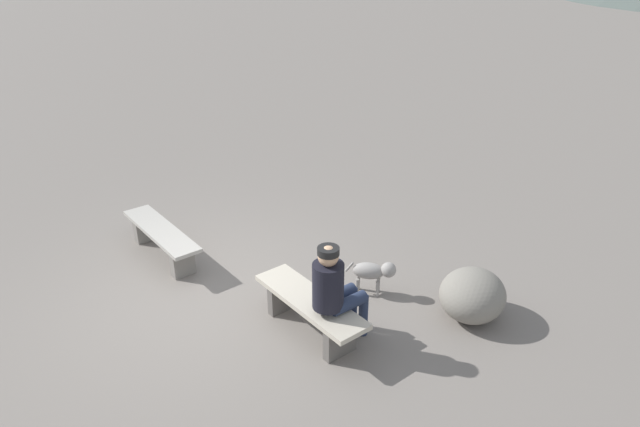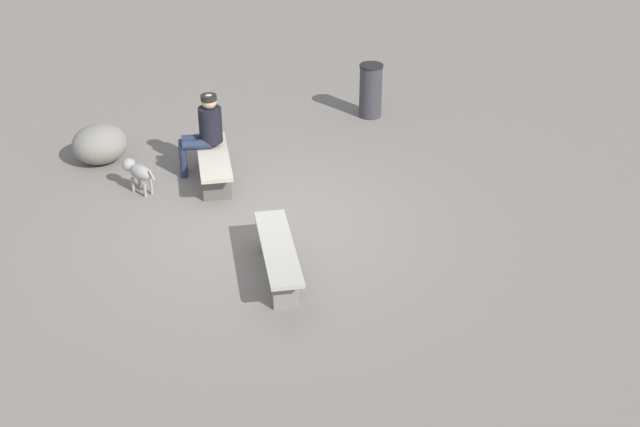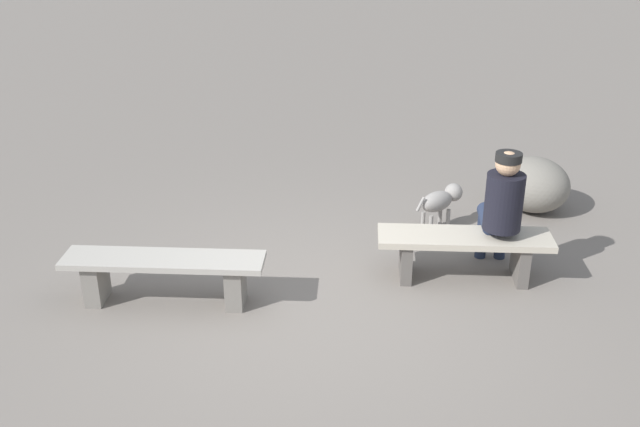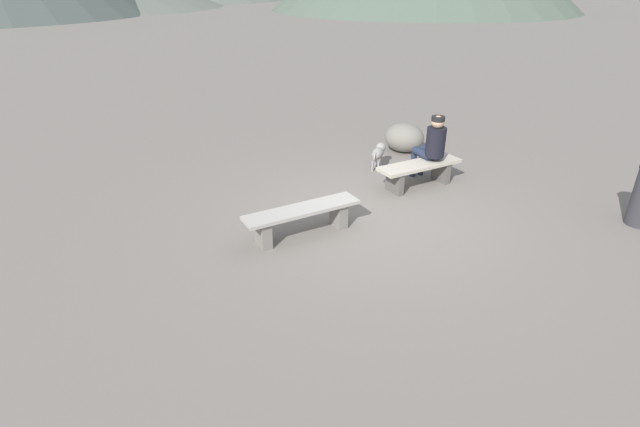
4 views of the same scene
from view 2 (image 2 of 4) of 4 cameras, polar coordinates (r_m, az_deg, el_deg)
The scene contains 7 objects.
ground at distance 12.03m, azimuth -3.61°, elevation -0.80°, with size 210.00×210.00×0.06m, color gray.
bench_left at distance 10.72m, azimuth -2.75°, elevation -2.75°, with size 1.82×0.69×0.45m.
bench_right at distance 13.03m, azimuth -6.97°, elevation 3.34°, with size 1.67×0.72×0.45m.
seated_person at distance 13.15m, azimuth -7.56°, elevation 5.55°, with size 0.43×0.68×1.28m.
dog at distance 12.94m, azimuth -11.85°, elevation 2.73°, with size 0.59×0.43×0.48m.
trash_bin at distance 15.19m, azimuth 3.33°, elevation 8.04°, with size 0.41×0.41×0.94m.
boulder at distance 13.99m, azimuth -14.22°, elevation 4.44°, with size 0.87×0.79×0.62m, color gray.
Camera 2 is at (-9.99, 2.79, 6.05)m, focal length 48.87 mm.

